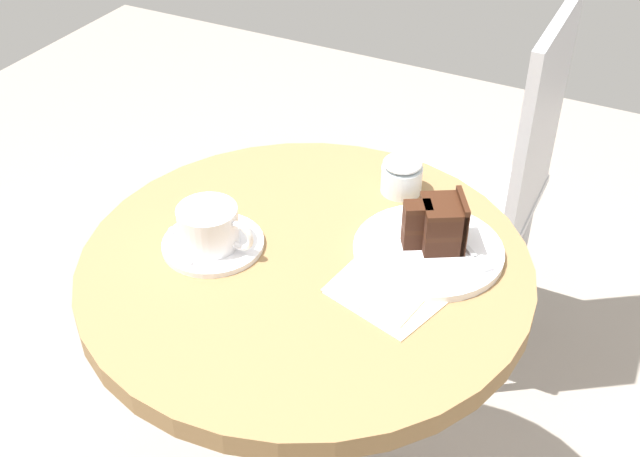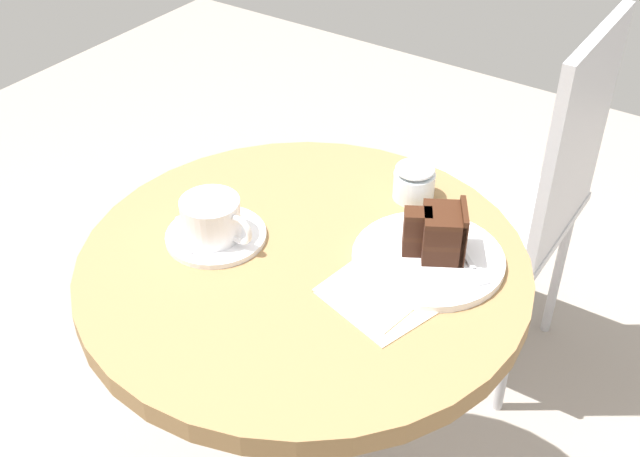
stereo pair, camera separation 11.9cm
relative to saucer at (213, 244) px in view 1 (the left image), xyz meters
name	(u,v)px [view 1 (the left image)]	position (x,y,z in m)	size (l,w,h in m)	color
cafe_table	(306,324)	(0.14, 0.04, -0.14)	(0.68, 0.68, 0.75)	olive
saucer	(213,244)	(0.00, 0.00, 0.00)	(0.16, 0.16, 0.01)	white
coffee_cup	(209,226)	(0.00, -0.01, 0.04)	(0.12, 0.09, 0.06)	white
teaspoon	(179,240)	(-0.05, -0.02, 0.01)	(0.08, 0.07, 0.00)	silver
cake_plate	(428,250)	(0.30, 0.13, 0.00)	(0.23, 0.23, 0.01)	white
cake_slice	(439,224)	(0.31, 0.15, 0.04)	(0.10, 0.09, 0.08)	#381E14
fork	(469,251)	(0.36, 0.15, 0.01)	(0.11, 0.10, 0.00)	silver
napkin	(389,288)	(0.28, 0.03, 0.00)	(0.18, 0.18, 0.00)	beige
cafe_chair	(493,172)	(0.24, 0.75, -0.23)	(0.39, 0.39, 0.91)	#BCBCC1
sugar_pot	(402,175)	(0.20, 0.27, 0.03)	(0.07, 0.07, 0.06)	silver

